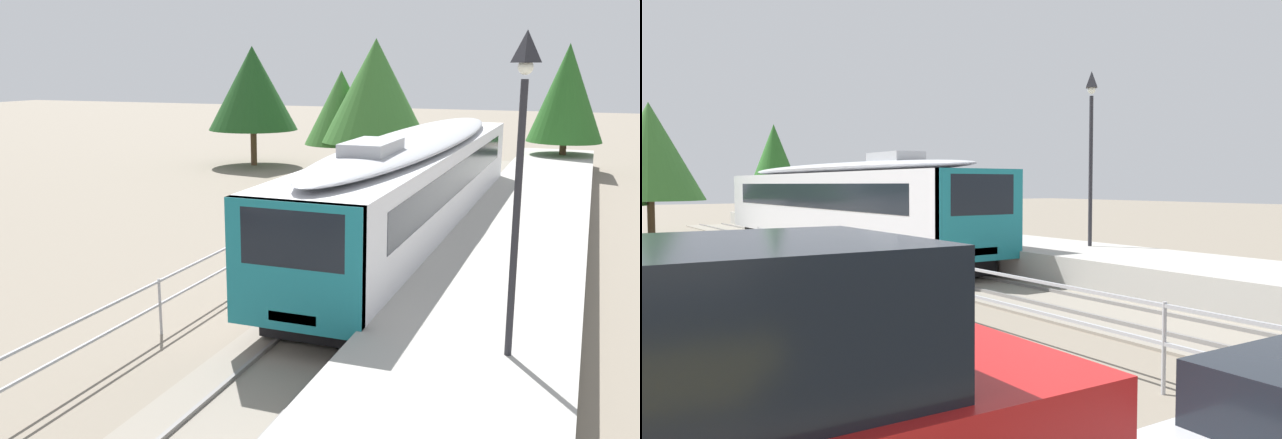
# 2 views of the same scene
# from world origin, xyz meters

# --- Properties ---
(ground_plane) EXTENTS (160.00, 160.00, 0.00)m
(ground_plane) POSITION_xyz_m (-3.00, 22.00, 0.00)
(ground_plane) COLOR slate
(track_rails) EXTENTS (3.20, 60.00, 0.14)m
(track_rails) POSITION_xyz_m (0.00, 22.00, 0.03)
(track_rails) COLOR gray
(track_rails) RESTS_ON ground
(commuter_train) EXTENTS (2.82, 19.92, 3.74)m
(commuter_train) POSITION_xyz_m (0.00, 30.42, 2.15)
(commuter_train) COLOR silver
(commuter_train) RESTS_ON track_rails
(station_platform) EXTENTS (3.90, 60.00, 0.90)m
(station_platform) POSITION_xyz_m (3.25, 22.00, 0.45)
(station_platform) COLOR #A8A59E
(station_platform) RESTS_ON ground
(platform_lamp_mid_platform) EXTENTS (0.34, 0.34, 5.35)m
(platform_lamp_mid_platform) POSITION_xyz_m (4.04, 20.48, 4.62)
(platform_lamp_mid_platform) COLOR #232328
(platform_lamp_mid_platform) RESTS_ON station_platform
(tree_behind_carpark) EXTENTS (5.34, 5.34, 7.00)m
(tree_behind_carpark) POSITION_xyz_m (-5.07, 42.41, 4.48)
(tree_behind_carpark) COLOR brown
(tree_behind_carpark) RESTS_ON ground
(tree_behind_station_far) EXTENTS (5.14, 5.14, 6.79)m
(tree_behind_station_far) POSITION_xyz_m (-13.26, 45.22, 4.42)
(tree_behind_station_far) COLOR brown
(tree_behind_station_far) RESTS_ON ground
(tree_distant_left) EXTENTS (3.77, 3.77, 5.46)m
(tree_distant_left) POSITION_xyz_m (-7.02, 42.87, 3.58)
(tree_distant_left) COLOR brown
(tree_distant_left) RESTS_ON ground
(tree_distant_centre) EXTENTS (4.01, 4.01, 6.88)m
(tree_distant_centre) POSITION_xyz_m (3.60, 49.39, 4.24)
(tree_distant_centre) COLOR brown
(tree_distant_centre) RESTS_ON ground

